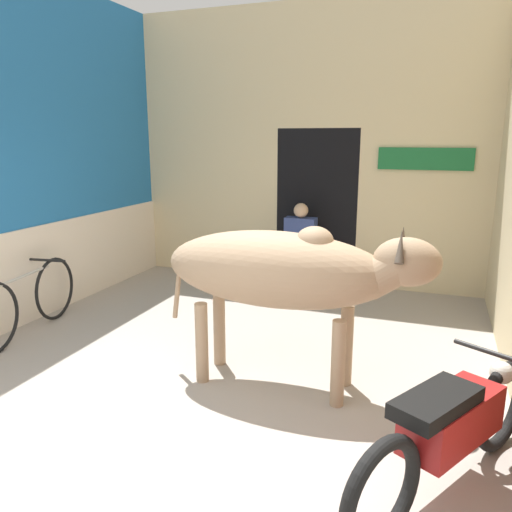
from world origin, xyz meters
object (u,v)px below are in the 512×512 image
object	(u,v)px
plastic_stool	(330,277)
cow	(286,271)
shopkeeper_seated	(299,245)
bicycle	(27,301)
motorcycle_near	(451,427)

from	to	relation	value
plastic_stool	cow	bearing A→B (deg)	-86.13
shopkeeper_seated	bicycle	bearing A→B (deg)	-130.76
motorcycle_near	bicycle	bearing A→B (deg)	165.67
plastic_stool	shopkeeper_seated	bearing A→B (deg)	178.92
motorcycle_near	bicycle	distance (m)	4.35
bicycle	plastic_stool	world-z (taller)	bicycle
cow	plastic_stool	distance (m)	2.88
cow	motorcycle_near	world-z (taller)	cow
cow	plastic_stool	bearing A→B (deg)	93.87
bicycle	shopkeeper_seated	size ratio (longest dim) A/B	1.44
motorcycle_near	plastic_stool	size ratio (longest dim) A/B	4.43
motorcycle_near	shopkeeper_seated	xyz separation A→B (m)	(-1.93, 3.72, 0.19)
cow	bicycle	world-z (taller)	cow
cow	motorcycle_near	xyz separation A→B (m)	(1.30, -0.94, -0.59)
cow	bicycle	distance (m)	2.98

